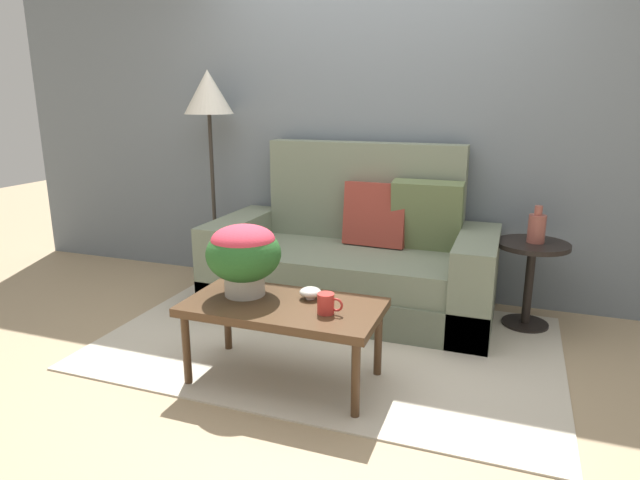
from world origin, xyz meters
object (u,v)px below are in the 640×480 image
object	(u,v)px
floor_lamp	(209,107)
snack_bowl	(310,292)
coffee_table	(283,311)
potted_plant	(244,253)
table_vase	(537,228)
coffee_mug	(327,304)
couch	(354,262)
side_table	(530,269)

from	to	relation	value
floor_lamp	snack_bowl	world-z (taller)	floor_lamp
coffee_table	floor_lamp	xyz separation A→B (m)	(-1.17, 1.31, 1.00)
potted_plant	snack_bowl	distance (m)	0.41
potted_plant	table_vase	distance (m)	1.86
potted_plant	coffee_table	bearing A→B (deg)	-11.63
snack_bowl	table_vase	xyz separation A→B (m)	(1.12, 1.09, 0.20)
potted_plant	coffee_mug	bearing A→B (deg)	-11.51
couch	floor_lamp	xyz separation A→B (m)	(-1.22, 0.17, 1.05)
floor_lamp	snack_bowl	size ratio (longest dim) A/B	14.36
coffee_mug	table_vase	size ratio (longest dim) A/B	0.55
table_vase	coffee_table	bearing A→B (deg)	-135.61
floor_lamp	snack_bowl	xyz separation A→B (m)	(1.28, -1.20, -0.92)
table_vase	floor_lamp	bearing A→B (deg)	177.42
side_table	couch	bearing A→B (deg)	-177.07
side_table	potted_plant	bearing A→B (deg)	-141.92
floor_lamp	table_vase	size ratio (longest dim) A/B	7.00
coffee_table	side_table	distance (m)	1.70
side_table	snack_bowl	distance (m)	1.55
side_table	snack_bowl	xyz separation A→B (m)	(-1.10, -1.08, 0.08)
coffee_table	table_vase	bearing A→B (deg)	44.39
potted_plant	table_vase	xyz separation A→B (m)	(1.47, 1.15, -0.00)
coffee_table	snack_bowl	xyz separation A→B (m)	(0.11, 0.11, 0.08)
potted_plant	floor_lamp	bearing A→B (deg)	126.38
coffee_table	floor_lamp	world-z (taller)	floor_lamp
coffee_table	potted_plant	distance (m)	0.37
side_table	floor_lamp	bearing A→B (deg)	177.24
side_table	table_vase	size ratio (longest dim) A/B	2.40
couch	table_vase	bearing A→B (deg)	3.24
coffee_table	coffee_mug	bearing A→B (deg)	-11.39
coffee_table	side_table	xyz separation A→B (m)	(1.21, 1.19, 0.00)
potted_plant	table_vase	bearing A→B (deg)	38.01
couch	floor_lamp	distance (m)	1.62
potted_plant	snack_bowl	xyz separation A→B (m)	(0.35, 0.06, -0.20)
coffee_mug	snack_bowl	xyz separation A→B (m)	(-0.15, 0.16, -0.02)
table_vase	couch	bearing A→B (deg)	-176.76
potted_plant	snack_bowl	size ratio (longest dim) A/B	3.44
coffee_table	table_vase	distance (m)	1.74
coffee_mug	potted_plant	bearing A→B (deg)	168.49
couch	coffee_mug	bearing A→B (deg)	-80.20
floor_lamp	coffee_mug	bearing A→B (deg)	-43.60
side_table	coffee_table	bearing A→B (deg)	-135.48
potted_plant	table_vase	size ratio (longest dim) A/B	1.68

